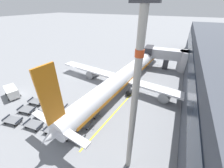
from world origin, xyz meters
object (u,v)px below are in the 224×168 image
(baggage_dolly_row_mid_b_col_d, at_px, (91,113))
(apron_light_mast, at_px, (135,98))
(baggage_dolly_row_near_col_c, at_px, (54,130))
(baggage_dolly_row_mid_a_col_a, at_px, (27,110))
(airplane, at_px, (126,75))
(baggage_dolly_row_mid_a_col_d, at_px, (83,123))
(baggage_dolly_row_near_col_d, at_px, (75,137))
(baggage_dolly_row_mid_a_col_b, at_px, (43,114))
(baggage_dolly_row_mid_b_col_a, at_px, (36,102))
(baggage_dolly_row_near_col_b, at_px, (34,125))
(baggage_dolly_row_mid_b_col_c, at_px, (72,109))
(baggage_dolly_row_mid_b_col_b, at_px, (54,105))
(baggage_dolly_row_mid_a_col_c, at_px, (63,119))
(service_van, at_px, (12,92))
(baggage_dolly_row_near_col_a, at_px, (13,120))

(baggage_dolly_row_mid_b_col_d, xyz_separation_m, apron_light_mast, (9.58, -5.72, 10.48))
(baggage_dolly_row_near_col_c, xyz_separation_m, baggage_dolly_row_mid_a_col_a, (-8.76, 1.46, 0.00))
(airplane, xyz_separation_m, baggage_dolly_row_mid_a_col_d, (-1.72, -16.15, -2.52))
(baggage_dolly_row_near_col_d, height_order, baggage_dolly_row_mid_a_col_b, same)
(baggage_dolly_row_mid_a_col_d, distance_m, baggage_dolly_row_mid_b_col_a, 12.78)
(baggage_dolly_row_near_col_b, height_order, baggage_dolly_row_mid_b_col_d, same)
(baggage_dolly_row_mid_b_col_c, bearing_deg, baggage_dolly_row_mid_b_col_b, -169.08)
(baggage_dolly_row_mid_a_col_c, relative_size, baggage_dolly_row_mid_b_col_d, 1.00)
(baggage_dolly_row_mid_a_col_d, height_order, baggage_dolly_row_mid_b_col_d, same)
(baggage_dolly_row_near_col_c, relative_size, baggage_dolly_row_mid_a_col_a, 0.99)
(airplane, height_order, baggage_dolly_row_mid_a_col_b, airplane)
(airplane, bearing_deg, baggage_dolly_row_mid_a_col_d, -96.06)
(baggage_dolly_row_mid_a_col_c, distance_m, baggage_dolly_row_mid_b_col_c, 2.89)
(baggage_dolly_row_mid_b_col_d, bearing_deg, baggage_dolly_row_near_col_c, -117.96)
(baggage_dolly_row_near_col_c, xyz_separation_m, baggage_dolly_row_near_col_d, (4.00, 0.45, 0.00))
(service_van, relative_size, baggage_dolly_row_near_col_a, 1.28)
(baggage_dolly_row_near_col_b, height_order, baggage_dolly_row_near_col_d, same)
(service_van, xyz_separation_m, baggage_dolly_row_mid_b_col_a, (7.21, 0.46, -0.71))
(baggage_dolly_row_near_col_b, relative_size, baggage_dolly_row_mid_b_col_c, 1.00)
(airplane, xyz_separation_m, baggage_dolly_row_mid_a_col_a, (-13.92, -18.07, -2.52))
(baggage_dolly_row_mid_a_col_d, relative_size, baggage_dolly_row_mid_b_col_b, 0.99)
(baggage_dolly_row_mid_b_col_c, distance_m, baggage_dolly_row_mid_b_col_d, 4.16)
(baggage_dolly_row_near_col_a, height_order, baggage_dolly_row_mid_a_col_d, same)
(baggage_dolly_row_near_col_a, distance_m, baggage_dolly_row_mid_b_col_c, 10.32)
(apron_light_mast, bearing_deg, baggage_dolly_row_mid_b_col_c, 159.34)
(baggage_dolly_row_near_col_d, distance_m, baggage_dolly_row_mid_b_col_c, 7.06)
(baggage_dolly_row_mid_b_col_d, height_order, apron_light_mast, apron_light_mast)
(baggage_dolly_row_mid_a_col_d, xyz_separation_m, apron_light_mast, (9.38, -2.99, 10.48))
(baggage_dolly_row_near_col_b, relative_size, baggage_dolly_row_mid_a_col_a, 0.99)
(baggage_dolly_row_near_col_d, bearing_deg, baggage_dolly_row_mid_a_col_c, 154.26)
(baggage_dolly_row_near_col_d, bearing_deg, baggage_dolly_row_mid_b_col_c, 133.74)
(apron_light_mast, bearing_deg, baggage_dolly_row_mid_a_col_d, 162.33)
(baggage_dolly_row_mid_a_col_b, height_order, baggage_dolly_row_mid_b_col_b, same)
(baggage_dolly_row_mid_b_col_d, bearing_deg, service_van, -172.88)
(baggage_dolly_row_near_col_a, distance_m, baggage_dolly_row_near_col_c, 8.55)
(airplane, distance_m, baggage_dolly_row_near_col_d, 19.27)
(baggage_dolly_row_near_col_c, xyz_separation_m, apron_light_mast, (12.82, 0.39, 10.48))
(baggage_dolly_row_mid_a_col_c, xyz_separation_m, apron_light_mast, (13.43, -2.29, 10.48))
(airplane, distance_m, baggage_dolly_row_near_col_b, 22.29)
(baggage_dolly_row_near_col_a, relative_size, baggage_dolly_row_mid_b_col_b, 1.00)
(baggage_dolly_row_near_col_d, distance_m, baggage_dolly_row_mid_a_col_b, 8.83)
(baggage_dolly_row_mid_a_col_b, distance_m, baggage_dolly_row_mid_b_col_b, 2.86)
(baggage_dolly_row_near_col_d, bearing_deg, baggage_dolly_row_mid_b_col_b, 154.25)
(baggage_dolly_row_mid_a_col_a, distance_m, baggage_dolly_row_mid_a_col_d, 12.35)
(baggage_dolly_row_near_col_a, bearing_deg, baggage_dolly_row_mid_a_col_a, 96.71)
(baggage_dolly_row_near_col_c, distance_m, apron_light_mast, 16.56)
(baggage_dolly_row_mid_b_col_c, bearing_deg, baggage_dolly_row_mid_a_col_c, -84.50)
(baggage_dolly_row_mid_a_col_d, bearing_deg, baggage_dolly_row_mid_a_col_b, -169.87)
(baggage_dolly_row_mid_b_col_a, distance_m, baggage_dolly_row_mid_b_col_c, 8.57)
(baggage_dolly_row_mid_b_col_a, distance_m, apron_light_mast, 24.78)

